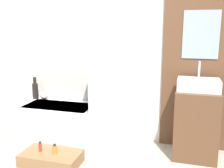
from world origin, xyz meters
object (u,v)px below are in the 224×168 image
(sink, at_px, (198,85))
(vase_round_light, at_px, (44,96))
(wooden_step_bench, at_px, (51,158))
(vase_tall_dark, at_px, (35,90))
(bottle_soap_primary, at_px, (40,147))
(bathtub, at_px, (59,123))
(bottle_soap_secondary, at_px, (55,149))

(sink, height_order, vase_round_light, sink)
(wooden_step_bench, xyz_separation_m, vase_tall_dark, (-0.70, 0.84, 0.58))
(wooden_step_bench, distance_m, vase_tall_dark, 1.24)
(wooden_step_bench, height_order, vase_round_light, vase_round_light)
(sink, distance_m, bottle_soap_primary, 1.99)
(bathtub, distance_m, vase_round_light, 0.52)
(bathtub, distance_m, sink, 1.91)
(bathtub, xyz_separation_m, vase_round_light, (-0.35, 0.22, 0.32))
(sink, bearing_deg, vase_tall_dark, 175.80)
(bottle_soap_primary, relative_size, bottle_soap_secondary, 1.08)
(vase_tall_dark, bearing_deg, bottle_soap_primary, -56.24)
(bathtub, xyz_separation_m, bottle_soap_primary, (0.06, -0.61, -0.07))
(bathtub, distance_m, bottle_soap_secondary, 0.66)
(bathtub, height_order, vase_round_light, vase_round_light)
(bottle_soap_secondary, bearing_deg, wooden_step_bench, -180.00)
(bathtub, relative_size, wooden_step_bench, 1.73)
(bottle_soap_primary, bearing_deg, vase_tall_dark, 123.76)
(bathtub, height_order, sink, sink)
(vase_tall_dark, distance_m, bottle_soap_secondary, 1.22)
(bottle_soap_primary, bearing_deg, vase_round_light, 116.25)
(sink, distance_m, bottle_soap_secondary, 1.83)
(wooden_step_bench, xyz_separation_m, bottle_soap_primary, (-0.14, 0.00, 0.12))
(bathtub, bearing_deg, bottle_soap_secondary, -67.59)
(sink, bearing_deg, vase_round_light, 175.91)
(sink, xyz_separation_m, bottle_soap_primary, (-1.74, -0.67, -0.71))
(sink, bearing_deg, bathtub, -177.89)
(wooden_step_bench, xyz_separation_m, bottle_soap_secondary, (0.05, 0.00, 0.12))
(sink, bearing_deg, bottle_soap_secondary, -156.56)
(vase_tall_dark, bearing_deg, vase_round_light, -5.76)
(sink, distance_m, vase_tall_dark, 2.32)
(wooden_step_bench, height_order, bottle_soap_primary, bottle_soap_primary)
(vase_tall_dark, xyz_separation_m, bottle_soap_primary, (0.56, -0.84, -0.46))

